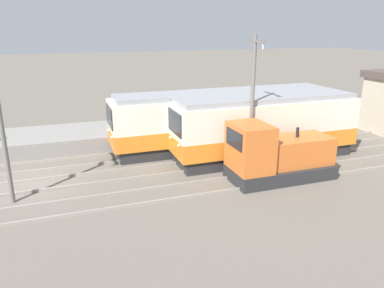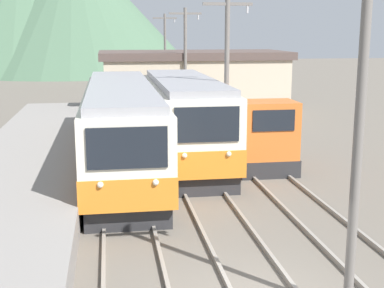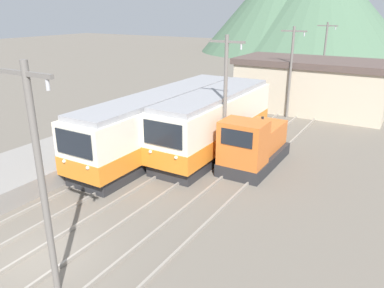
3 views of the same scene
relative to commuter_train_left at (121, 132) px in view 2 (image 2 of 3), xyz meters
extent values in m
cube|color=#28282B|center=(0.00, 0.01, -1.35)|extent=(2.58, 13.80, 0.70)
cube|color=silver|center=(0.00, 0.01, 0.34)|extent=(2.80, 14.37, 2.67)
cube|color=orange|center=(0.00, 0.01, -0.52)|extent=(2.84, 14.41, 0.96)
cube|color=black|center=(0.00, -7.21, 0.87)|extent=(2.24, 0.06, 1.18)
sphere|color=silver|center=(-0.77, -7.22, -0.14)|extent=(0.18, 0.18, 0.18)
sphere|color=silver|center=(0.77, -7.22, -0.14)|extent=(0.18, 0.18, 0.18)
cube|color=#939399|center=(0.00, 0.01, 1.81)|extent=(2.46, 13.80, 0.28)
cube|color=#28282B|center=(2.80, 1.32, -1.35)|extent=(2.58, 10.48, 0.70)
cube|color=silver|center=(2.80, 1.32, 0.38)|extent=(2.80, 10.92, 2.76)
cube|color=orange|center=(2.80, 1.32, -0.50)|extent=(2.84, 10.96, 0.99)
cube|color=black|center=(2.80, -4.17, 0.93)|extent=(2.24, 0.06, 1.21)
sphere|color=silver|center=(2.03, -4.18, -0.11)|extent=(0.18, 0.18, 0.18)
sphere|color=silver|center=(3.57, -4.18, -0.11)|extent=(0.18, 0.18, 0.18)
cube|color=#939399|center=(2.80, 1.32, 1.90)|extent=(2.46, 10.48, 0.28)
cube|color=#28282B|center=(5.80, 0.56, -1.35)|extent=(2.40, 5.34, 0.70)
cube|color=#D16628|center=(5.80, -1.25, 0.15)|extent=(2.28, 1.71, 2.30)
cube|color=black|center=(5.80, -2.13, 0.66)|extent=(1.68, 0.04, 0.83)
cube|color=#D16628|center=(5.80, 1.42, -0.30)|extent=(1.92, 3.53, 1.40)
cylinder|color=black|center=(5.80, 1.42, 0.65)|extent=(0.16, 0.16, 0.50)
cylinder|color=slate|center=(4.30, -12.16, 1.87)|extent=(0.20, 0.20, 7.13)
cylinder|color=slate|center=(4.30, -0.43, 1.87)|extent=(0.20, 0.20, 7.13)
cube|color=slate|center=(4.30, -0.43, 5.09)|extent=(2.00, 0.12, 0.12)
cylinder|color=#B2B2B7|center=(5.10, -0.43, 4.89)|extent=(0.10, 0.10, 0.30)
cylinder|color=slate|center=(4.30, 11.31, 1.87)|extent=(0.20, 0.20, 7.13)
cube|color=slate|center=(4.30, 11.31, 5.09)|extent=(2.00, 0.12, 0.12)
cylinder|color=#B2B2B7|center=(5.10, 11.31, 4.89)|extent=(0.10, 0.10, 0.30)
cylinder|color=slate|center=(4.30, 23.05, 1.87)|extent=(0.20, 0.20, 7.13)
cube|color=slate|center=(4.30, 23.05, 5.09)|extent=(2.00, 0.12, 0.12)
cylinder|color=#B2B2B7|center=(5.10, 23.05, 4.89)|extent=(0.10, 0.10, 0.30)
cube|color=beige|center=(5.29, 14.52, 0.26)|extent=(12.00, 6.00, 3.91)
cube|color=#51423D|center=(5.29, 14.52, 2.46)|extent=(12.60, 6.30, 0.50)
cone|color=#47664C|center=(-4.82, 59.58, 7.57)|extent=(35.00, 35.00, 18.53)
cone|color=#47664C|center=(-11.85, 61.76, 8.56)|extent=(35.29, 35.29, 20.52)
camera|label=1|loc=(21.19, -9.70, 5.77)|focal=35.00mm
camera|label=2|loc=(-0.47, -21.70, 4.03)|focal=50.00mm
camera|label=3|loc=(12.82, -18.19, 6.61)|focal=35.00mm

